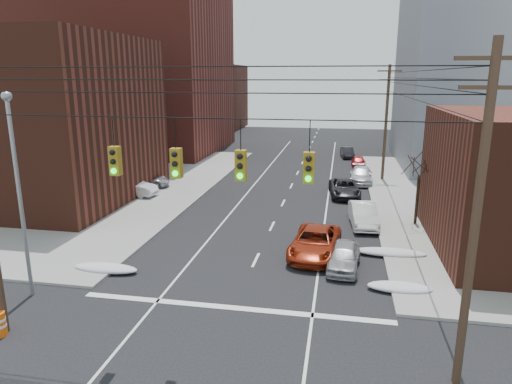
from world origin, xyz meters
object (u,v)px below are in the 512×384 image
at_px(parked_car_c, 344,188).
at_px(lot_car_a, 131,187).
at_px(lot_car_b, 144,180).
at_px(parked_car_a, 344,257).
at_px(parked_car_e, 359,162).
at_px(parked_car_b, 363,215).
at_px(parked_car_f, 347,152).
at_px(red_pickup, 315,242).
at_px(parked_car_d, 361,175).
at_px(lot_car_d, 97,183).
at_px(lot_car_c, 53,196).

distance_m(parked_car_c, lot_car_a, 18.03).
relative_size(lot_car_a, lot_car_b, 0.97).
relative_size(parked_car_a, lot_car_b, 0.86).
bearing_deg(parked_car_e, parked_car_b, -91.40).
relative_size(parked_car_e, parked_car_f, 0.96).
xyz_separation_m(red_pickup, parked_car_d, (3.22, 19.10, -0.02)).
distance_m(parked_car_b, lot_car_d, 22.77).
bearing_deg(lot_car_c, parked_car_d, -55.37).
distance_m(red_pickup, parked_car_c, 13.80).
bearing_deg(parked_car_c, lot_car_b, 176.04).
relative_size(parked_car_d, parked_car_e, 1.36).
bearing_deg(lot_car_a, lot_car_b, 9.64).
distance_m(parked_car_e, lot_car_a, 25.45).
xyz_separation_m(lot_car_c, lot_car_d, (1.50, 4.03, 0.14)).
distance_m(parked_car_b, lot_car_a, 19.37).
relative_size(red_pickup, parked_car_e, 1.45).
relative_size(red_pickup, lot_car_c, 1.23).
distance_m(parked_car_a, lot_car_d, 24.29).
relative_size(parked_car_d, parked_car_f, 1.30).
relative_size(parked_car_a, lot_car_c, 0.88).
relative_size(lot_car_b, lot_car_d, 0.99).
bearing_deg(parked_car_b, lot_car_a, 162.45).
bearing_deg(lot_car_a, lot_car_d, 88.42).
relative_size(parked_car_a, lot_car_d, 0.85).
height_order(parked_car_a, lot_car_d, lot_car_d).
height_order(red_pickup, lot_car_d, lot_car_d).
xyz_separation_m(parked_car_a, parked_car_e, (1.60, 28.39, -0.03)).
bearing_deg(lot_car_c, lot_car_d, -13.31).
xyz_separation_m(parked_car_a, lot_car_d, (-21.01, 12.17, 0.27)).
bearing_deg(parked_car_f, parked_car_c, -98.00).
relative_size(parked_car_b, parked_car_f, 1.19).
distance_m(red_pickup, parked_car_d, 19.37).
height_order(parked_car_e, parked_car_f, parked_car_f).
relative_size(parked_car_c, lot_car_d, 1.10).
relative_size(red_pickup, parked_car_f, 1.39).
relative_size(red_pickup, parked_car_a, 1.40).
bearing_deg(parked_car_a, red_pickup, 139.80).
xyz_separation_m(parked_car_b, lot_car_b, (-19.11, 7.20, 0.02)).
xyz_separation_m(parked_car_c, lot_car_d, (-21.04, -3.15, 0.23)).
distance_m(parked_car_c, lot_car_d, 21.28).
xyz_separation_m(parked_car_a, parked_car_b, (1.28, 7.56, 0.10)).
xyz_separation_m(parked_car_a, parked_car_d, (1.60, 20.72, 0.08)).
distance_m(red_pickup, parked_car_a, 2.30).
relative_size(red_pickup, parked_car_b, 1.18).
bearing_deg(parked_car_a, lot_car_d, 154.74).
xyz_separation_m(parked_car_e, parked_car_f, (-1.21, 6.41, 0.01)).
bearing_deg(red_pickup, parked_car_e, 88.39).
bearing_deg(lot_car_a, parked_car_a, -117.63).
relative_size(parked_car_f, lot_car_d, 0.85).
distance_m(red_pickup, lot_car_a, 18.93).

